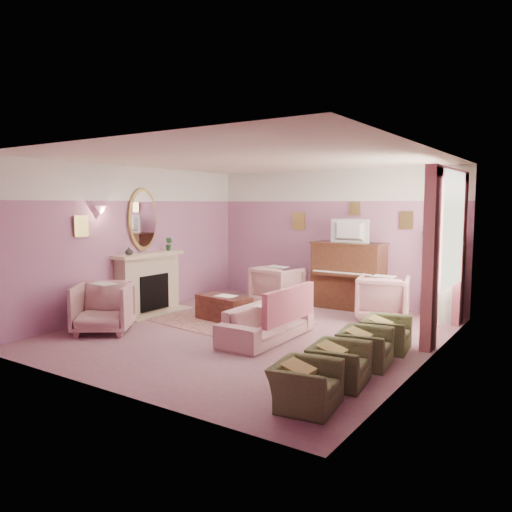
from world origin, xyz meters
The scene contains 48 objects.
floor centered at (0.00, 0.00, 0.00)m, with size 5.50×6.00×0.01m, color #8C5E6A.
ceiling centered at (0.00, 0.00, 2.80)m, with size 5.50×6.00×0.01m, color beige.
wall_back centered at (0.00, 3.00, 1.40)m, with size 5.50×0.02×2.80m, color slate.
wall_front centered at (0.00, -3.00, 1.40)m, with size 5.50×0.02×2.80m, color slate.
wall_left centered at (-2.75, 0.00, 1.40)m, with size 0.02×6.00×2.80m, color slate.
wall_right centered at (2.75, 0.00, 1.40)m, with size 0.02×6.00×2.80m, color slate.
picture_rail_band centered at (0.00, 2.99, 2.47)m, with size 5.50×0.01×0.65m, color silver.
stripe_panel centered at (2.73, 1.30, 1.07)m, with size 0.01×3.00×2.15m, color #A9B29B.
fireplace_surround centered at (-2.59, 0.20, 0.55)m, with size 0.30×1.40×1.10m, color #C4B08F.
fireplace_inset centered at (-2.49, 0.20, 0.40)m, with size 0.18×0.72×0.68m, color black.
fire_ember centered at (-2.45, 0.20, 0.22)m, with size 0.06×0.54×0.10m, color #FA3401.
mantel_shelf centered at (-2.56, 0.20, 1.12)m, with size 0.40×1.55×0.07m, color #C4B08F.
hearth centered at (-2.39, 0.20, 0.01)m, with size 0.55×1.50×0.02m, color #C4B08F.
mirror_frame centered at (-2.70, 0.20, 1.80)m, with size 0.04×0.72×1.20m, color #A99449.
mirror_glass centered at (-2.67, 0.20, 1.80)m, with size 0.01×0.60×1.06m, color white.
sconce_shade centered at (-2.62, -0.85, 1.98)m, with size 0.20×0.20×0.16m, color tan.
piano centered at (0.50, 2.68, 0.65)m, with size 1.40×0.60×1.30m, color #482718.
piano_keyshelf centered at (0.50, 2.33, 0.72)m, with size 1.30×0.12×0.06m, color #482718.
piano_keys centered at (0.50, 2.33, 0.76)m, with size 1.20×0.08×0.02m, color white.
piano_top centered at (0.50, 2.68, 1.31)m, with size 1.45×0.65×0.04m, color #482718.
television centered at (0.50, 2.63, 1.60)m, with size 0.80×0.12×0.48m, color black.
print_back_left centered at (-0.80, 2.96, 1.72)m, with size 0.30×0.03×0.38m, color #A99449.
print_back_right centered at (1.55, 2.96, 1.78)m, with size 0.26×0.03×0.34m, color #A99449.
print_back_mid centered at (0.50, 2.96, 2.00)m, with size 0.22×0.03×0.26m, color #A99449.
print_left_wall centered at (-2.71, -1.20, 1.72)m, with size 0.03×0.28×0.36m, color #A99449.
window_blind centered at (2.70, 1.55, 1.70)m, with size 0.03×1.40×1.80m, color beige.
curtain_left centered at (2.62, 0.63, 1.30)m, with size 0.16×0.34×2.60m, color #B65567.
curtain_right centered at (2.62, 2.47, 1.30)m, with size 0.16×0.34×2.60m, color #B65567.
pelmet centered at (2.62, 1.55, 2.56)m, with size 0.16×2.20×0.16m, color #B65567.
mantel_plant centered at (-2.55, 0.75, 1.29)m, with size 0.16×0.16×0.28m, color #1D5122.
mantel_vase centered at (-2.55, -0.30, 1.23)m, with size 0.16×0.16×0.16m, color silver.
area_rug centered at (-0.75, 0.39, 0.01)m, with size 2.50×1.80×0.01m, color #95605A.
coffee_table centered at (-0.93, 0.43, 0.23)m, with size 1.00×0.50×0.45m, color #451F17.
table_paper centered at (-0.88, 0.43, 0.46)m, with size 0.35×0.28×0.01m, color white.
sofa centered at (0.40, -0.21, 0.37)m, with size 0.61×1.83×0.74m, color #C18F8F.
sofa_throw centered at (0.80, -0.21, 0.60)m, with size 0.09×1.38×0.51m, color #B65567.
floral_armchair_left centered at (-0.81, 2.13, 0.45)m, with size 0.87×0.87×0.90m, color #C18F8F.
floral_armchair_right centered at (1.45, 2.03, 0.45)m, with size 0.87×0.87×0.90m, color #C18F8F.
floral_armchair_front centered at (-2.06, -1.32, 0.45)m, with size 0.87×0.87×0.90m, color #C18F8F.
olive_chair_a centered at (2.12, -2.17, 0.31)m, with size 0.51×0.72×0.62m, color #555F36.
olive_chair_b centered at (2.12, -1.35, 0.31)m, with size 0.51×0.72×0.62m, color #555F36.
olive_chair_c centered at (2.12, -0.53, 0.31)m, with size 0.51×0.72×0.62m, color #555F36.
olive_chair_d centered at (2.12, 0.29, 0.31)m, with size 0.51×0.72×0.62m, color #555F36.
side_table centered at (2.39, 2.48, 0.35)m, with size 0.52×0.52×0.70m, color beige.
side_plant_big centered at (2.39, 2.48, 0.87)m, with size 0.30×0.30×0.34m, color #1D5122.
side_plant_small centered at (2.51, 2.38, 0.84)m, with size 0.16×0.16×0.28m, color #1D5122.
palm_pot centered at (2.29, 2.65, 0.17)m, with size 0.34×0.34×0.34m, color brown.
palm_plant centered at (2.29, 2.65, 1.06)m, with size 0.76×0.76×1.44m, color #1D5122.
Camera 1 is at (4.45, -6.59, 2.10)m, focal length 35.00 mm.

